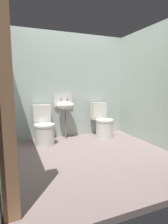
{
  "coord_description": "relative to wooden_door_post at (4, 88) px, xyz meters",
  "views": [
    {
      "loc": [
        -1.23,
        -2.74,
        1.2
      ],
      "look_at": [
        0.0,
        0.31,
        0.7
      ],
      "focal_mm": 29.05,
      "sensor_mm": 36.0,
      "label": 1
    }
  ],
  "objects": [
    {
      "name": "wall_right",
      "position": [
        2.7,
        1.21,
        0.0
      ],
      "size": [
        0.1,
        2.71,
        2.34
      ],
      "primitive_type": "cube",
      "color": "#A6B9AA",
      "rests_on": "ground"
    },
    {
      "name": "sink",
      "position": [
        1.14,
        2.2,
        -0.41
      ],
      "size": [
        0.42,
        0.35,
        0.99
      ],
      "color": "#6F665B",
      "rests_on": "ground"
    },
    {
      "name": "toilet_left",
      "position": [
        0.63,
        2.01,
        -0.85
      ],
      "size": [
        0.4,
        0.59,
        0.78
      ],
      "rotation": [
        0.0,
        0.0,
        3.13
      ],
      "color": "silver",
      "rests_on": "ground"
    },
    {
      "name": "ground_plane",
      "position": [
        1.28,
        1.11,
        -1.21
      ],
      "size": [
        3.14,
        2.91,
        0.08
      ],
      "primitive_type": "cube",
      "color": "gray"
    },
    {
      "name": "toilet_right",
      "position": [
        1.98,
        2.01,
        -0.85
      ],
      "size": [
        0.41,
        0.6,
        0.78
      ],
      "rotation": [
        0.0,
        0.0,
        3.17
      ],
      "color": "silver",
      "rests_on": "ground"
    },
    {
      "name": "wooden_door_post",
      "position": [
        0.0,
        0.0,
        0.0
      ],
      "size": [
        0.14,
        0.14,
        2.34
      ],
      "primitive_type": "cube",
      "color": "#A3744F",
      "rests_on": "ground"
    },
    {
      "name": "wall_back",
      "position": [
        1.28,
        2.41,
        0.0
      ],
      "size": [
        3.14,
        0.1,
        2.34
      ],
      "primitive_type": "cube",
      "color": "#A6B4AD",
      "rests_on": "ground"
    }
  ]
}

